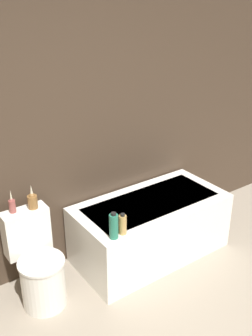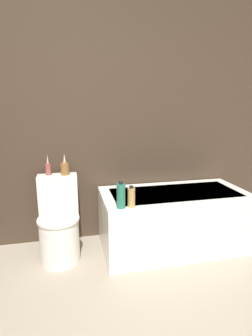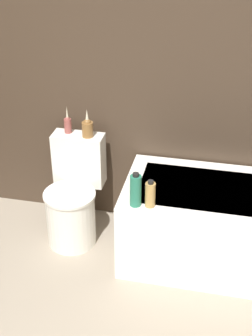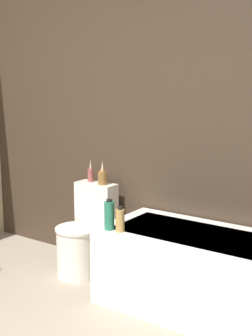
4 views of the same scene
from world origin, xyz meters
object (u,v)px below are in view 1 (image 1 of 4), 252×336
Objects in this scene: bathtub at (150,227)px; shampoo_bottle_tall at (114,226)px; shampoo_bottle_short at (123,224)px; toilet at (38,267)px; vase_gold at (12,205)px; vase_silver at (32,200)px.

bathtub is 6.31× the size of shampoo_bottle_tall.
bathtub is 0.68m from shampoo_bottle_short.
shampoo_bottle_short is (0.61, -0.31, 0.34)m from toilet.
vase_gold is (-0.08, 0.20, 0.51)m from toilet.
shampoo_bottle_short reaches higher than bathtub.
toilet is at bearing -68.87° from vase_gold.
vase_silver is at bearing -11.12° from vase_gold.
shampoo_bottle_tall is at bearing -31.72° from toilet.
vase_silver reaches higher than vase_gold.
vase_gold is at bearing 143.22° from shampoo_bottle_short.
vase_silver is 0.74m from shampoo_bottle_short.
shampoo_bottle_tall is (0.44, -0.49, -0.15)m from vase_silver.
toilet is 4.13× the size of shampoo_bottle_short.
toilet is at bearing 152.81° from shampoo_bottle_short.
bathtub is 6.98× the size of vase_silver.
toilet is 0.55m from vase_gold.
shampoo_bottle_tall reaches higher than toilet.
shampoo_bottle_short is at bearing -27.19° from toilet.
vase_silver is (0.08, 0.17, 0.51)m from toilet.
bathtub is 0.77m from shampoo_bottle_tall.
bathtub is 7.18× the size of vase_gold.
shampoo_bottle_short is at bearing -151.88° from bathtub.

